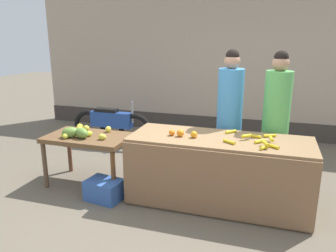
{
  "coord_description": "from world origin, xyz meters",
  "views": [
    {
      "loc": [
        1.02,
        -3.76,
        2.02
      ],
      "look_at": [
        -0.22,
        0.15,
        0.89
      ],
      "focal_mm": 35.33,
      "sensor_mm": 36.0,
      "label": 1
    }
  ],
  "objects_px": {
    "vendor_woman_green_shirt": "(276,122)",
    "produce_sack": "(160,156)",
    "vendor_woman_blue_shirt": "(229,118)",
    "parked_motorcycle": "(112,125)",
    "produce_crate": "(104,190)"
  },
  "relations": [
    {
      "from": "produce_crate",
      "to": "produce_sack",
      "type": "distance_m",
      "value": 1.11
    },
    {
      "from": "vendor_woman_blue_shirt",
      "to": "parked_motorcycle",
      "type": "xyz_separation_m",
      "value": [
        -2.28,
        0.96,
        -0.53
      ]
    },
    {
      "from": "vendor_woman_green_shirt",
      "to": "parked_motorcycle",
      "type": "height_order",
      "value": "vendor_woman_green_shirt"
    },
    {
      "from": "parked_motorcycle",
      "to": "vendor_woman_green_shirt",
      "type": "bearing_deg",
      "value": -18.57
    },
    {
      "from": "produce_crate",
      "to": "produce_sack",
      "type": "xyz_separation_m",
      "value": [
        0.4,
        1.03,
        0.14
      ]
    },
    {
      "from": "parked_motorcycle",
      "to": "produce_crate",
      "type": "relative_size",
      "value": 3.64
    },
    {
      "from": "vendor_woman_green_shirt",
      "to": "produce_crate",
      "type": "xyz_separation_m",
      "value": [
        -2.0,
        -1.0,
        -0.8
      ]
    },
    {
      "from": "vendor_woman_blue_shirt",
      "to": "parked_motorcycle",
      "type": "height_order",
      "value": "vendor_woman_blue_shirt"
    },
    {
      "from": "produce_crate",
      "to": "produce_sack",
      "type": "height_order",
      "value": "produce_sack"
    },
    {
      "from": "vendor_woman_green_shirt",
      "to": "produce_sack",
      "type": "bearing_deg",
      "value": 178.99
    },
    {
      "from": "vendor_woman_blue_shirt",
      "to": "vendor_woman_green_shirt",
      "type": "distance_m",
      "value": 0.6
    },
    {
      "from": "vendor_woman_green_shirt",
      "to": "parked_motorcycle",
      "type": "xyz_separation_m",
      "value": [
        -2.88,
        0.97,
        -0.53
      ]
    },
    {
      "from": "parked_motorcycle",
      "to": "produce_sack",
      "type": "distance_m",
      "value": 1.59
    },
    {
      "from": "parked_motorcycle",
      "to": "produce_crate",
      "type": "bearing_deg",
      "value": -65.88
    },
    {
      "from": "vendor_woman_green_shirt",
      "to": "produce_crate",
      "type": "height_order",
      "value": "vendor_woman_green_shirt"
    }
  ]
}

